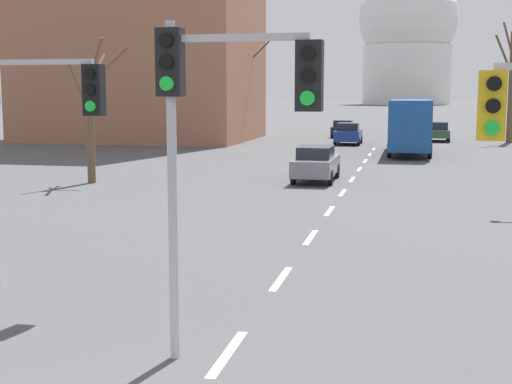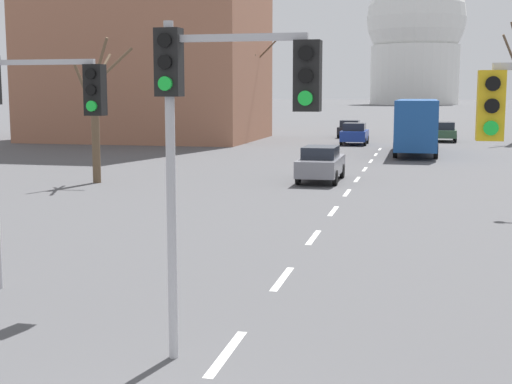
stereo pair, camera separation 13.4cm
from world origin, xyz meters
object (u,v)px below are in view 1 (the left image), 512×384
object	(u,v)px
traffic_signal_centre_tall	(218,106)
city_bus	(411,122)
sedan_far_left	(437,131)
sedan_near_right	(316,163)
sedan_mid_centre	(348,134)
traffic_signal_near_left	(25,109)
sedan_near_left	(343,128)

from	to	relation	value
traffic_signal_centre_tall	city_bus	size ratio (longest dim) A/B	0.46
sedan_far_left	sedan_near_right	bearing A→B (deg)	-102.23
traffic_signal_centre_tall	sedan_mid_centre	xyz separation A→B (m)	(-2.12, 44.92, -2.93)
traffic_signal_near_left	sedan_mid_centre	size ratio (longest dim) A/B	1.23
sedan_far_left	city_bus	distance (m)	12.73
traffic_signal_near_left	sedan_near_left	size ratio (longest dim) A/B	1.22
traffic_signal_centre_tall	sedan_near_right	distance (m)	22.06
sedan_mid_centre	city_bus	bearing A→B (deg)	-57.75
traffic_signal_centre_tall	sedan_near_right	world-z (taller)	traffic_signal_centre_tall
sedan_mid_centre	sedan_far_left	world-z (taller)	sedan_mid_centre
sedan_near_right	sedan_far_left	xyz separation A→B (m)	(6.12, 28.24, -0.01)
traffic_signal_centre_tall	sedan_far_left	distance (m)	50.35
city_bus	traffic_signal_centre_tall	bearing A→B (deg)	-93.84
sedan_mid_centre	city_bus	world-z (taller)	city_bus
traffic_signal_near_left	sedan_near_right	world-z (taller)	traffic_signal_near_left
traffic_signal_centre_tall	traffic_signal_near_left	bearing A→B (deg)	148.79
traffic_signal_near_left	traffic_signal_centre_tall	world-z (taller)	traffic_signal_centre_tall
traffic_signal_centre_tall	sedan_near_left	bearing A→B (deg)	93.56
traffic_signal_near_left	sedan_near_left	bearing A→B (deg)	88.52
sedan_near_left	city_bus	bearing A→B (deg)	-70.01
traffic_signal_near_left	sedan_near_right	xyz separation A→B (m)	(3.15, 19.00, -2.82)
traffic_signal_centre_tall	sedan_near_left	world-z (taller)	traffic_signal_centre_tall
traffic_signal_centre_tall	sedan_near_left	distance (m)	53.85
traffic_signal_near_left	sedan_near_left	world-z (taller)	traffic_signal_near_left
sedan_mid_centre	city_bus	xyz separation A→B (m)	(4.64, -7.36, 1.22)
city_bus	traffic_signal_near_left	bearing A→B (deg)	-101.66
sedan_near_right	sedan_mid_centre	bearing A→B (deg)	91.55
traffic_signal_near_left	city_bus	xyz separation A→B (m)	(7.17, 34.74, -1.58)
sedan_near_right	sedan_mid_centre	distance (m)	23.11
traffic_signal_centre_tall	sedan_far_left	xyz separation A→B (m)	(4.62, 50.05, -2.96)
sedan_far_left	city_bus	world-z (taller)	city_bus
traffic_signal_centre_tall	sedan_far_left	size ratio (longest dim) A/B	1.23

